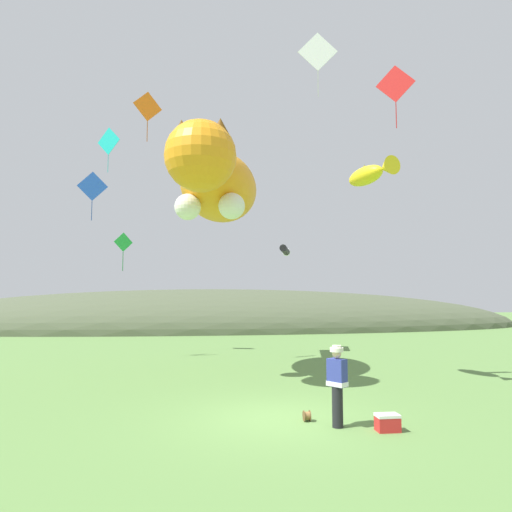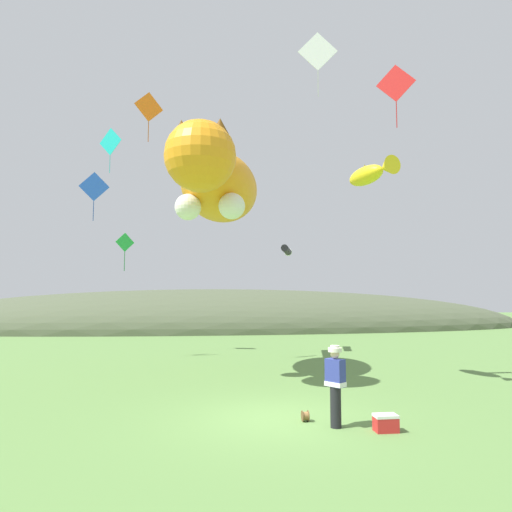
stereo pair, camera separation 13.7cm
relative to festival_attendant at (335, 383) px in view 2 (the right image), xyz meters
name	(u,v)px [view 2 (the right image)]	position (x,y,z in m)	size (l,w,h in m)	color
ground_plane	(278,419)	(-1.15, 0.84, -0.95)	(120.00, 120.00, 0.00)	#5B8442
distant_hill_ridge	(219,328)	(-1.15, 30.50, -0.95)	(56.35, 15.08, 6.82)	#4C563D
festival_attendant	(335,383)	(0.00, 0.00, 0.00)	(0.46, 0.49, 1.77)	black
kite_spool	(305,416)	(-0.55, 0.57, -0.83)	(0.15, 0.24, 0.24)	olive
picnic_cooler	(386,423)	(0.96, -0.43, -0.77)	(0.49, 0.33, 0.36)	red
kite_giant_cat	(217,184)	(-2.39, 6.61, 6.01)	(3.96, 9.64, 2.98)	orange
kite_fish_windsock	(370,174)	(2.76, 4.68, 6.07)	(1.18, 2.44, 0.73)	yellow
kite_tube_streamer	(286,250)	(1.54, 13.37, 4.28)	(0.98, 2.19, 0.44)	black
kite_diamond_white	(318,52)	(0.87, 4.30, 10.06)	(1.32, 0.24, 2.24)	white
kite_diamond_green	(125,243)	(-6.45, 11.90, 4.38)	(0.80, 0.45, 1.81)	green
kite_diamond_teal	(110,142)	(-7.51, 13.28, 9.67)	(1.22, 0.77, 2.33)	#19BFBF
kite_diamond_blue	(94,187)	(-7.79, 11.29, 6.86)	(1.35, 0.13, 2.26)	blue
kite_diamond_orange	(149,107)	(-5.23, 9.66, 10.07)	(1.18, 0.64, 2.23)	orange
kite_diamond_red	(396,84)	(3.55, 4.21, 9.07)	(1.17, 0.61, 2.21)	red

